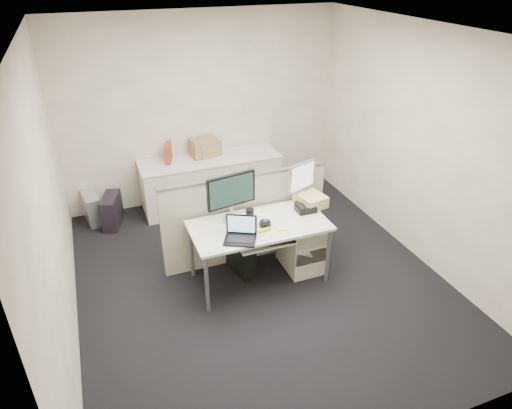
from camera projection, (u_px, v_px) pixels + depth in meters
name	position (u px, v px, depth m)	size (l,w,h in m)	color
floor	(259.00, 278.00, 5.31)	(4.00, 4.50, 0.01)	black
ceiling	(260.00, 33.00, 4.00)	(4.00, 4.50, 0.01)	white
wall_back	(202.00, 110.00, 6.49)	(4.00, 0.02, 2.70)	silver
wall_front	(392.00, 316.00, 2.81)	(4.00, 0.02, 2.70)	silver
wall_left	(49.00, 207.00, 4.02)	(0.02, 4.50, 2.70)	silver
wall_right	(420.00, 146.00, 5.28)	(0.02, 4.50, 2.70)	silver
desk	(259.00, 229.00, 4.98)	(1.50, 0.75, 0.73)	silver
keyboard_tray	(265.00, 241.00, 4.86)	(0.62, 0.32, 0.02)	silver
drawer_pedestal	(301.00, 243.00, 5.36)	(0.40, 0.55, 0.65)	beige
cubicle_partition	(245.00, 219.00, 5.40)	(2.00, 0.06, 1.10)	#A8A38A
back_counter	(211.00, 182.00, 6.71)	(2.00, 0.60, 0.72)	beige
monitor_main	(231.00, 198.00, 4.89)	(0.56, 0.22, 0.56)	black
monitor_small	(301.00, 183.00, 5.30)	(0.40, 0.20, 0.49)	#B7B7BC
laptop	(240.00, 231.00, 4.61)	(0.32, 0.24, 0.24)	black
trackball	(265.00, 224.00, 4.92)	(0.13, 0.13, 0.05)	black
desk_phone	(306.00, 208.00, 5.19)	(0.22, 0.18, 0.07)	black
paper_stack	(245.00, 221.00, 5.01)	(0.21, 0.26, 0.01)	white
sticky_pad	(281.00, 229.00, 4.86)	(0.09, 0.09, 0.01)	#FFF547
travel_mug	(250.00, 218.00, 4.89)	(0.09, 0.09, 0.18)	black
banana	(264.00, 230.00, 4.82)	(0.17, 0.04, 0.04)	yellow
cellphone	(240.00, 218.00, 5.06)	(0.05, 0.10, 0.01)	black
manila_folders	(310.00, 200.00, 5.31)	(0.27, 0.35, 0.13)	#CDB877
keyboard	(271.00, 240.00, 4.83)	(0.50, 0.18, 0.03)	black
pc_tower_desk	(241.00, 257.00, 5.33)	(0.17, 0.42, 0.40)	black
pc_tower_spare_dark	(112.00, 211.00, 6.24)	(0.19, 0.48, 0.44)	black
pc_tower_spare_silver	(92.00, 208.00, 6.33)	(0.18, 0.45, 0.42)	#B7B7BC
cardboard_box_left	(204.00, 148.00, 6.55)	(0.38, 0.28, 0.28)	#A6884E
cardboard_box_right	(207.00, 149.00, 6.57)	(0.33, 0.26, 0.24)	#A6884E
red_binder	(168.00, 154.00, 6.37)	(0.07, 0.30, 0.28)	maroon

